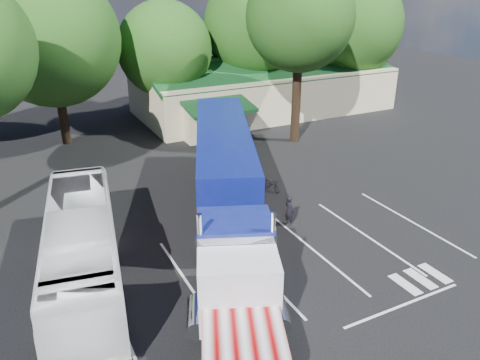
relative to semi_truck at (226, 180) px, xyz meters
name	(u,v)px	position (x,y,z in m)	size (l,w,h in m)	color
ground	(204,213)	(-0.46, 1.92, -2.68)	(120.00, 120.00, 0.00)	black
event_hall	(262,89)	(13.28, 19.72, -0.47)	(24.20, 14.12, 5.55)	beige
tree_row_c	(51,39)	(-5.46, 18.12, 5.36)	(10.00, 10.00, 13.05)	black
tree_row_d	(165,49)	(3.54, 19.42, 3.91)	(8.00, 8.00, 10.60)	black
tree_row_e	(255,26)	(12.54, 19.92, 5.41)	(9.60, 9.60, 12.90)	black
tree_row_f	(349,25)	(22.54, 18.72, 5.11)	(10.40, 10.40, 13.00)	black
tree_near_right	(300,17)	(11.04, 10.42, 6.78)	(8.00, 8.00, 13.50)	black
semi_truck	(226,180)	(0.00, 0.00, 0.00)	(11.21, 21.91, 4.73)	black
woman	(289,210)	(3.07, -1.29, -1.85)	(0.61, 0.40, 1.66)	black
bicycle	(273,184)	(4.55, 2.92, -2.28)	(0.53, 1.53, 0.80)	black
tour_bus	(82,246)	(-7.46, -1.43, -1.02)	(2.78, 11.87, 3.31)	white
silver_sedan	(266,116)	(11.54, 15.92, -2.06)	(1.30, 3.74, 1.23)	#95979C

